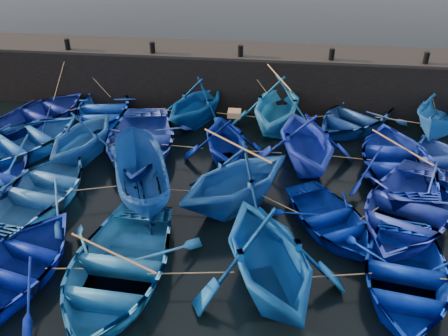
# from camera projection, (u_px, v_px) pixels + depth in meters

# --- Properties ---
(ground) EXTENTS (120.00, 120.00, 0.00)m
(ground) POSITION_uv_depth(u_px,v_px,m) (212.00, 241.00, 15.58)
(ground) COLOR black
(ground) RESTS_ON ground
(quay_wall) EXTENTS (26.00, 2.50, 2.50)m
(quay_wall) POSITION_uv_depth(u_px,v_px,m) (242.00, 78.00, 23.76)
(quay_wall) COLOR black
(quay_wall) RESTS_ON ground
(quay_top) EXTENTS (26.00, 2.50, 0.12)m
(quay_top) POSITION_uv_depth(u_px,v_px,m) (242.00, 51.00, 23.06)
(quay_top) COLOR black
(quay_top) RESTS_ON quay_wall
(bollard_0) EXTENTS (0.24, 0.24, 0.50)m
(bollard_0) POSITION_uv_depth(u_px,v_px,m) (67.00, 44.00, 22.92)
(bollard_0) COLOR black
(bollard_0) RESTS_ON quay_top
(bollard_1) EXTENTS (0.24, 0.24, 0.50)m
(bollard_1) POSITION_uv_depth(u_px,v_px,m) (152.00, 47.00, 22.53)
(bollard_1) COLOR black
(bollard_1) RESTS_ON quay_top
(bollard_2) EXTENTS (0.24, 0.24, 0.50)m
(bollard_2) POSITION_uv_depth(u_px,v_px,m) (241.00, 51.00, 22.14)
(bollard_2) COLOR black
(bollard_2) RESTS_ON quay_top
(bollard_3) EXTENTS (0.24, 0.24, 0.50)m
(bollard_3) POSITION_uv_depth(u_px,v_px,m) (332.00, 54.00, 21.75)
(bollard_3) COLOR black
(bollard_3) RESTS_ON quay_top
(bollard_4) EXTENTS (0.24, 0.24, 0.50)m
(bollard_4) POSITION_uv_depth(u_px,v_px,m) (426.00, 58.00, 21.36)
(bollard_4) COLOR black
(bollard_4) RESTS_ON quay_top
(boat_0) EXTENTS (5.13, 5.71, 0.97)m
(boat_0) POSITION_uv_depth(u_px,v_px,m) (43.00, 113.00, 22.24)
(boat_0) COLOR navy
(boat_0) RESTS_ON ground
(boat_1) EXTENTS (4.28, 5.41, 1.01)m
(boat_1) POSITION_uv_depth(u_px,v_px,m) (103.00, 109.00, 22.55)
(boat_1) COLOR blue
(boat_1) RESTS_ON ground
(boat_2) EXTENTS (4.78, 5.04, 2.08)m
(boat_2) POSITION_uv_depth(u_px,v_px,m) (196.00, 102.00, 21.92)
(boat_2) COLOR navy
(boat_2) RESTS_ON ground
(boat_3) EXTENTS (4.59, 5.12, 2.41)m
(boat_3) POSITION_uv_depth(u_px,v_px,m) (277.00, 104.00, 21.31)
(boat_3) COLOR #257DD0
(boat_3) RESTS_ON ground
(boat_4) EXTENTS (5.79, 5.97, 1.01)m
(boat_4) POSITION_uv_depth(u_px,v_px,m) (354.00, 117.00, 21.86)
(boat_4) COLOR navy
(boat_4) RESTS_ON ground
(boat_5) EXTENTS (3.89, 5.02, 1.84)m
(boat_5) POSITION_uv_depth(u_px,v_px,m) (445.00, 117.00, 20.94)
(boat_5) COLOR #1F60AF
(boat_5) RESTS_ON ground
(boat_6) EXTENTS (6.35, 6.73, 1.14)m
(boat_6) POSITION_uv_depth(u_px,v_px,m) (20.00, 142.00, 19.80)
(boat_6) COLOR #1953B0
(boat_6) RESTS_ON ground
(boat_7) EXTENTS (4.27, 4.66, 2.07)m
(boat_7) POSITION_uv_depth(u_px,v_px,m) (82.00, 135.00, 19.32)
(boat_7) COLOR #1A5396
(boat_7) RESTS_ON ground
(boat_8) EXTENTS (4.91, 6.28, 1.19)m
(boat_8) POSITION_uv_depth(u_px,v_px,m) (139.00, 142.00, 19.74)
(boat_8) COLOR #243EA7
(boat_8) RESTS_ON ground
(boat_9) EXTENTS (4.10, 4.48, 2.01)m
(boat_9) POSITION_uv_depth(u_px,v_px,m) (226.00, 139.00, 19.08)
(boat_9) COLOR navy
(boat_9) RESTS_ON ground
(boat_10) EXTENTS (4.87, 5.34, 2.40)m
(boat_10) POSITION_uv_depth(u_px,v_px,m) (307.00, 139.00, 18.67)
(boat_10) COLOR #162DBD
(boat_10) RESTS_ON ground
(boat_11) EXTENTS (4.20, 5.74, 1.17)m
(boat_11) POSITION_uv_depth(u_px,v_px,m) (398.00, 161.00, 18.55)
(boat_11) COLOR #0B2194
(boat_11) RESTS_ON ground
(boat_14) EXTENTS (4.63, 5.81, 1.08)m
(boat_14) POSITION_uv_depth(u_px,v_px,m) (41.00, 190.00, 17.01)
(boat_14) COLOR #2866B4
(boat_14) RESTS_ON ground
(boat_15) EXTENTS (3.33, 4.98, 1.80)m
(boat_15) POSITION_uv_depth(u_px,v_px,m) (141.00, 179.00, 16.90)
(boat_15) COLOR navy
(boat_15) RESTS_ON ground
(boat_16) EXTENTS (6.02, 6.03, 2.41)m
(boat_16) POSITION_uv_depth(u_px,v_px,m) (236.00, 178.00, 16.43)
(boat_16) COLOR #154E9B
(boat_16) RESTS_ON ground
(boat_17) EXTENTS (4.54, 5.02, 0.85)m
(boat_17) POSITION_uv_depth(u_px,v_px,m) (331.00, 220.00, 15.78)
(boat_17) COLOR #001C88
(boat_17) RESTS_ON ground
(boat_18) EXTENTS (6.15, 6.96, 1.20)m
(boat_18) POSITION_uv_depth(u_px,v_px,m) (407.00, 208.00, 16.02)
(boat_18) COLOR #1F33A9
(boat_18) RESTS_ON ground
(boat_21) EXTENTS (4.65, 5.69, 1.03)m
(boat_21) POSITION_uv_depth(u_px,v_px,m) (14.00, 267.00, 13.85)
(boat_21) COLOR navy
(boat_21) RESTS_ON ground
(boat_22) EXTENTS (4.41, 5.95, 1.19)m
(boat_22) POSITION_uv_depth(u_px,v_px,m) (115.00, 270.00, 13.64)
(boat_22) COLOR #1D64A1
(boat_22) RESTS_ON ground
(boat_23) EXTENTS (5.70, 6.09, 2.58)m
(boat_23) POSITION_uv_depth(u_px,v_px,m) (268.00, 254.00, 13.15)
(boat_23) COLOR #0B4E9F
(boat_23) RESTS_ON ground
(boat_24) EXTENTS (4.26, 5.43, 1.02)m
(boat_24) POSITION_uv_depth(u_px,v_px,m) (405.00, 277.00, 13.53)
(boat_24) COLOR #0427A5
(boat_24) RESTS_ON ground
(wooden_crate) EXTENTS (0.48, 0.46, 0.23)m
(wooden_crate) POSITION_uv_depth(u_px,v_px,m) (234.00, 113.00, 18.46)
(wooden_crate) COLOR olive
(wooden_crate) RESTS_ON boat_9
(mooring_ropes) EXTENTS (17.45, 11.94, 2.10)m
(mooring_ropes) POSITION_uv_depth(u_px,v_px,m) (232.00, 139.00, 19.35)
(mooring_ropes) COLOR tan
(mooring_ropes) RESTS_ON ground
(loose_oars) EXTENTS (11.01, 12.06, 1.31)m
(loose_oars) POSITION_uv_depth(u_px,v_px,m) (269.00, 146.00, 16.99)
(loose_oars) COLOR #99724C
(loose_oars) RESTS_ON ground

